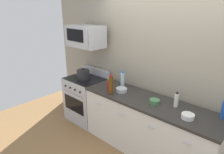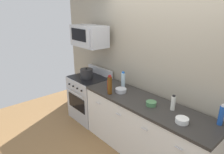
{
  "view_description": "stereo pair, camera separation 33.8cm",
  "coord_description": "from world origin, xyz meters",
  "px_view_note": "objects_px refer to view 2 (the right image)",
  "views": [
    {
      "loc": [
        1.45,
        -2.4,
        2.27
      ],
      "look_at": [
        -0.71,
        -0.05,
        1.14
      ],
      "focal_mm": 31.83,
      "sensor_mm": 36.0,
      "label": 1
    },
    {
      "loc": [
        1.68,
        -2.15,
        2.27
      ],
      "look_at": [
        -0.71,
        -0.05,
        1.14
      ],
      "focal_mm": 31.83,
      "sensor_mm": 36.0,
      "label": 2
    }
  ],
  "objects_px": {
    "bottle_hot_sauce_red": "(108,85)",
    "bowl_steel_prep": "(121,90)",
    "bottle_water_clear": "(123,80)",
    "bottle_wine_amber": "(110,85)",
    "microwave": "(89,36)",
    "bottle_soda_blue": "(221,115)",
    "range_oven": "(90,97)",
    "bottle_vinegar_white": "(173,103)",
    "stockpot": "(87,73)",
    "bowl_white_ceramic": "(182,120)",
    "bowl_green_glaze": "(151,103)"
  },
  "relations": [
    {
      "from": "bottle_hot_sauce_red",
      "to": "bowl_steel_prep",
      "type": "height_order",
      "value": "bottle_hot_sauce_red"
    },
    {
      "from": "bottle_water_clear",
      "to": "bottle_wine_amber",
      "type": "relative_size",
      "value": 0.9
    },
    {
      "from": "microwave",
      "to": "bottle_soda_blue",
      "type": "bearing_deg",
      "value": 3.69
    },
    {
      "from": "range_oven",
      "to": "bottle_vinegar_white",
      "type": "xyz_separation_m",
      "value": [
        1.88,
        0.09,
        0.56
      ]
    },
    {
      "from": "bottle_soda_blue",
      "to": "bottle_vinegar_white",
      "type": "distance_m",
      "value": 0.6
    },
    {
      "from": "range_oven",
      "to": "stockpot",
      "type": "distance_m",
      "value": 0.55
    },
    {
      "from": "stockpot",
      "to": "bowl_steel_prep",
      "type": "bearing_deg",
      "value": 1.64
    },
    {
      "from": "bottle_wine_amber",
      "to": "bottle_hot_sauce_red",
      "type": "bearing_deg",
      "value": 146.58
    },
    {
      "from": "microwave",
      "to": "stockpot",
      "type": "relative_size",
      "value": 2.96
    },
    {
      "from": "range_oven",
      "to": "bowl_white_ceramic",
      "type": "bearing_deg",
      "value": -2.8
    },
    {
      "from": "bottle_vinegar_white",
      "to": "bowl_white_ceramic",
      "type": "relative_size",
      "value": 1.36
    },
    {
      "from": "bottle_wine_amber",
      "to": "bottle_soda_blue",
      "type": "bearing_deg",
      "value": 14.73
    },
    {
      "from": "microwave",
      "to": "bowl_white_ceramic",
      "type": "xyz_separation_m",
      "value": [
        2.14,
        -0.15,
        -0.8
      ]
    },
    {
      "from": "range_oven",
      "to": "bowl_steel_prep",
      "type": "distance_m",
      "value": 1.08
    },
    {
      "from": "bowl_green_glaze",
      "to": "bottle_vinegar_white",
      "type": "bearing_deg",
      "value": 23.64
    },
    {
      "from": "bottle_vinegar_white",
      "to": "bottle_water_clear",
      "type": "relative_size",
      "value": 0.77
    },
    {
      "from": "range_oven",
      "to": "bottle_soda_blue",
      "type": "relative_size",
      "value": 4.0
    },
    {
      "from": "range_oven",
      "to": "bottle_hot_sauce_red",
      "type": "bearing_deg",
      "value": -8.56
    },
    {
      "from": "bottle_soda_blue",
      "to": "bowl_green_glaze",
      "type": "height_order",
      "value": "bottle_soda_blue"
    },
    {
      "from": "bottle_wine_amber",
      "to": "bowl_white_ceramic",
      "type": "distance_m",
      "value": 1.26
    },
    {
      "from": "bottle_wine_amber",
      "to": "stockpot",
      "type": "distance_m",
      "value": 0.91
    },
    {
      "from": "range_oven",
      "to": "bowl_steel_prep",
      "type": "relative_size",
      "value": 5.72
    },
    {
      "from": "bowl_white_ceramic",
      "to": "bottle_soda_blue",
      "type": "bearing_deg",
      "value": 43.57
    },
    {
      "from": "bottle_water_clear",
      "to": "bottle_hot_sauce_red",
      "type": "bearing_deg",
      "value": -107.13
    },
    {
      "from": "bottle_water_clear",
      "to": "bowl_steel_prep",
      "type": "bearing_deg",
      "value": -53.76
    },
    {
      "from": "bottle_soda_blue",
      "to": "bottle_vinegar_white",
      "type": "bearing_deg",
      "value": -169.39
    },
    {
      "from": "microwave",
      "to": "bottle_vinegar_white",
      "type": "relative_size",
      "value": 3.37
    },
    {
      "from": "bowl_white_ceramic",
      "to": "bowl_green_glaze",
      "type": "relative_size",
      "value": 1.09
    },
    {
      "from": "bottle_wine_amber",
      "to": "stockpot",
      "type": "relative_size",
      "value": 1.28
    },
    {
      "from": "microwave",
      "to": "bottle_vinegar_white",
      "type": "distance_m",
      "value": 2.02
    },
    {
      "from": "range_oven",
      "to": "bowl_white_ceramic",
      "type": "xyz_separation_m",
      "value": [
        2.14,
        -0.1,
        0.48
      ]
    },
    {
      "from": "bottle_wine_amber",
      "to": "bowl_green_glaze",
      "type": "distance_m",
      "value": 0.74
    },
    {
      "from": "bottle_vinegar_white",
      "to": "bottle_water_clear",
      "type": "xyz_separation_m",
      "value": [
        -1.05,
        0.06,
        0.03
      ]
    },
    {
      "from": "range_oven",
      "to": "bottle_vinegar_white",
      "type": "height_order",
      "value": "bottle_vinegar_white"
    },
    {
      "from": "bottle_hot_sauce_red",
      "to": "bowl_green_glaze",
      "type": "distance_m",
      "value": 0.86
    },
    {
      "from": "bottle_wine_amber",
      "to": "bottle_water_clear",
      "type": "bearing_deg",
      "value": 99.66
    },
    {
      "from": "bottle_hot_sauce_red",
      "to": "stockpot",
      "type": "distance_m",
      "value": 0.75
    },
    {
      "from": "range_oven",
      "to": "microwave",
      "type": "xyz_separation_m",
      "value": [
        0.0,
        0.04,
        1.28
      ]
    },
    {
      "from": "range_oven",
      "to": "bottle_wine_amber",
      "type": "relative_size",
      "value": 3.32
    },
    {
      "from": "bottle_vinegar_white",
      "to": "bottle_water_clear",
      "type": "bearing_deg",
      "value": 176.61
    },
    {
      "from": "bowl_steel_prep",
      "to": "stockpot",
      "type": "bearing_deg",
      "value": -178.36
    },
    {
      "from": "bottle_hot_sauce_red",
      "to": "stockpot",
      "type": "height_order",
      "value": "stockpot"
    },
    {
      "from": "range_oven",
      "to": "stockpot",
      "type": "relative_size",
      "value": 4.26
    },
    {
      "from": "bottle_soda_blue",
      "to": "bottle_wine_amber",
      "type": "distance_m",
      "value": 1.62
    },
    {
      "from": "bottle_water_clear",
      "to": "bowl_white_ceramic",
      "type": "height_order",
      "value": "bottle_water_clear"
    },
    {
      "from": "stockpot",
      "to": "bottle_wine_amber",
      "type": "bearing_deg",
      "value": -9.85
    },
    {
      "from": "bottle_vinegar_white",
      "to": "bowl_steel_prep",
      "type": "relative_size",
      "value": 1.18
    },
    {
      "from": "bottle_soda_blue",
      "to": "bottle_water_clear",
      "type": "bearing_deg",
      "value": -178.33
    },
    {
      "from": "microwave",
      "to": "bottle_water_clear",
      "type": "bearing_deg",
      "value": 7.59
    },
    {
      "from": "bottle_vinegar_white",
      "to": "bowl_white_ceramic",
      "type": "distance_m",
      "value": 0.34
    }
  ]
}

